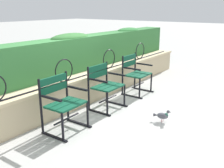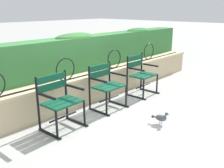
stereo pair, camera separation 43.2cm
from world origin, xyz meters
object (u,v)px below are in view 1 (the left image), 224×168
object	(u,v)px
park_chair_left	(62,102)
park_chair_right	(135,73)
park_chair_centre	(105,85)
pigeon_near_chairs	(162,115)

from	to	relation	value
park_chair_left	park_chair_right	size ratio (longest dim) A/B	1.00
park_chair_left	park_chair_centre	xyz separation A→B (m)	(1.11, 0.03, -0.01)
park_chair_left	park_chair_right	bearing A→B (deg)	0.92
park_chair_centre	pigeon_near_chairs	xyz separation A→B (m)	(0.08, -1.17, -0.35)
park_chair_centre	park_chair_right	world-z (taller)	park_chair_right
park_chair_left	pigeon_near_chairs	size ratio (longest dim) A/B	3.00
pigeon_near_chairs	park_chair_centre	bearing A→B (deg)	93.79
park_chair_right	park_chair_centre	bearing A→B (deg)	-179.93
park_chair_left	pigeon_near_chairs	world-z (taller)	park_chair_left
park_chair_centre	park_chair_right	distance (m)	1.10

